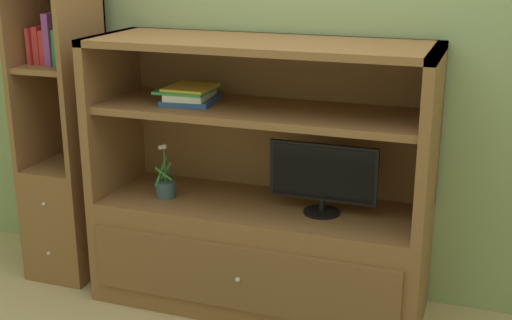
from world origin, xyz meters
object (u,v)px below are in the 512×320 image
Objects in this scene: tv_monitor at (323,176)px; potted_plant at (166,187)px; upright_book_row at (50,43)px; bookshelf_tall at (67,165)px; media_console at (260,224)px; magazine_stack at (190,95)px.

potted_plant is at bearing -176.23° from tv_monitor.
upright_book_row is at bearing 174.17° from potted_plant.
bookshelf_tall is at bearing 179.01° from tv_monitor.
media_console is at bearing -0.15° from bookshelf_tall.
media_console reaches higher than potted_plant.
magazine_stack is (-0.70, 0.02, 0.35)m from tv_monitor.
magazine_stack is at bearing -179.11° from media_console.
media_console is 0.75m from magazine_stack.
upright_book_row reaches higher than media_console.
potted_plant is at bearing -6.95° from bookshelf_tall.
tv_monitor is at bearing -0.60° from upright_book_row.
potted_plant is 0.66m from bookshelf_tall.
media_console is 0.45m from tv_monitor.
tv_monitor is 1.97× the size of upright_book_row.
upright_book_row is at bearing -179.92° from magazine_stack.
tv_monitor is 1.82× the size of potted_plant.
media_console is 5.23× the size of magazine_stack.
tv_monitor reaches higher than potted_plant.
bookshelf_tall is at bearing 179.85° from media_console.
potted_plant is 0.91× the size of magazine_stack.
bookshelf_tall is 6.84× the size of upright_book_row.
potted_plant is at bearing -149.94° from magazine_stack.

